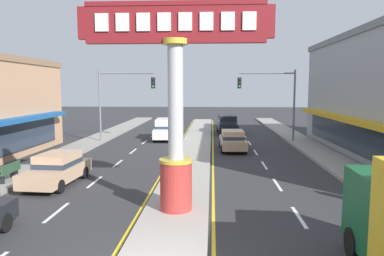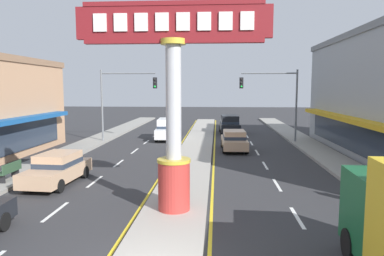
% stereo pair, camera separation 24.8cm
% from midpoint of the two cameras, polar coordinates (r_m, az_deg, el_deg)
% --- Properties ---
extents(median_strip, '(2.45, 52.00, 0.14)m').
position_cam_midpoint_polar(median_strip, '(26.46, 0.03, -3.64)').
color(median_strip, '#A39E93').
rests_on(median_strip, ground).
extents(sidewalk_left, '(2.36, 60.00, 0.18)m').
position_cam_midpoint_polar(sidewalk_left, '(26.59, -20.04, -3.94)').
color(sidewalk_left, gray).
rests_on(sidewalk_left, ground).
extents(sidewalk_right, '(2.36, 60.00, 0.18)m').
position_cam_midpoint_polar(sidewalk_right, '(25.59, 20.39, -4.35)').
color(sidewalk_right, gray).
rests_on(sidewalk_right, ground).
extents(lane_markings, '(9.19, 52.00, 0.01)m').
position_cam_midpoint_polar(lane_markings, '(25.14, -0.15, -4.33)').
color(lane_markings, silver).
rests_on(lane_markings, ground).
extents(district_sign, '(7.01, 1.25, 7.59)m').
position_cam_midpoint_polar(district_sign, '(13.09, -3.17, 3.82)').
color(district_sign, '#B7332D').
rests_on(district_sign, median_strip).
extents(traffic_light_left_side, '(4.86, 0.46, 6.20)m').
position_cam_midpoint_polar(traffic_light_left_side, '(31.00, -11.62, 5.47)').
color(traffic_light_left_side, slate).
rests_on(traffic_light_left_side, ground).
extents(traffic_light_right_side, '(4.86, 0.46, 6.20)m').
position_cam_midpoint_polar(traffic_light_right_side, '(30.99, 12.58, 5.44)').
color(traffic_light_right_side, slate).
rests_on(traffic_light_right_side, ground).
extents(sedan_near_right_lane, '(1.95, 4.35, 1.53)m').
position_cam_midpoint_polar(sedan_near_right_lane, '(27.03, 6.21, -1.92)').
color(sedan_near_right_lane, tan).
rests_on(sedan_near_right_lane, ground).
extents(sedan_far_right_lane, '(2.03, 4.40, 1.53)m').
position_cam_midpoint_polar(sedan_far_right_lane, '(18.73, -21.00, -6.04)').
color(sedan_far_right_lane, tan).
rests_on(sedan_far_right_lane, ground).
extents(suv_mid_left_lane, '(2.11, 4.67, 1.90)m').
position_cam_midpoint_polar(suv_mid_left_lane, '(36.96, 5.42, 0.63)').
color(suv_mid_left_lane, black).
rests_on(suv_mid_left_lane, ground).
extents(suv_far_left_oncoming, '(2.17, 4.70, 1.90)m').
position_cam_midpoint_polar(suv_far_left_oncoming, '(32.55, -4.44, -0.14)').
color(suv_far_left_oncoming, white).
rests_on(suv_far_left_oncoming, ground).
extents(street_bench, '(0.48, 1.60, 0.88)m').
position_cam_midpoint_polar(street_bench, '(19.76, -27.47, -6.12)').
color(street_bench, '#2D4C33').
rests_on(street_bench, sidewalk_left).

